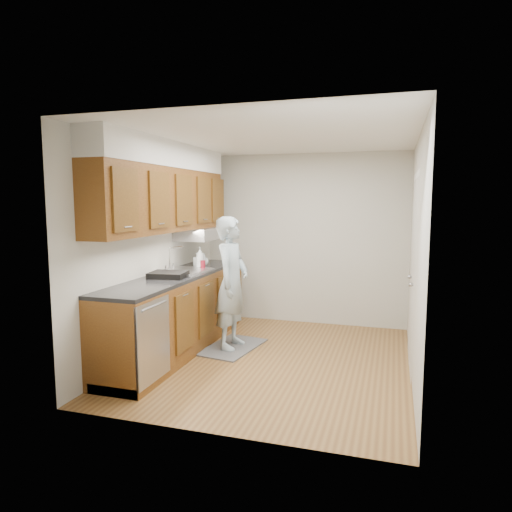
# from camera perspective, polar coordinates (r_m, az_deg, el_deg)

# --- Properties ---
(floor) EXTENTS (3.50, 3.50, 0.00)m
(floor) POSITION_cam_1_polar(r_m,az_deg,el_deg) (5.36, 2.15, -12.88)
(floor) COLOR olive
(floor) RESTS_ON ground
(ceiling) EXTENTS (3.50, 3.50, 0.00)m
(ceiling) POSITION_cam_1_polar(r_m,az_deg,el_deg) (5.09, 2.28, 14.62)
(ceiling) COLOR white
(ceiling) RESTS_ON wall_left
(wall_left) EXTENTS (0.02, 3.50, 2.50)m
(wall_left) POSITION_cam_1_polar(r_m,az_deg,el_deg) (5.65, -12.67, 0.99)
(wall_left) COLOR beige
(wall_left) RESTS_ON floor
(wall_right) EXTENTS (0.02, 3.50, 2.50)m
(wall_right) POSITION_cam_1_polar(r_m,az_deg,el_deg) (4.92, 19.36, -0.09)
(wall_right) COLOR beige
(wall_right) RESTS_ON floor
(wall_back) EXTENTS (3.00, 0.02, 2.50)m
(wall_back) POSITION_cam_1_polar(r_m,az_deg,el_deg) (6.78, 5.98, 2.08)
(wall_back) COLOR beige
(wall_back) RESTS_ON floor
(counter) EXTENTS (0.64, 2.80, 1.30)m
(counter) POSITION_cam_1_polar(r_m,az_deg,el_deg) (5.63, -9.80, -6.81)
(counter) COLOR brown
(counter) RESTS_ON floor
(upper_cabinets) EXTENTS (0.47, 2.80, 1.21)m
(upper_cabinets) POSITION_cam_1_polar(r_m,az_deg,el_deg) (5.58, -11.11, 8.15)
(upper_cabinets) COLOR brown
(upper_cabinets) RESTS_ON wall_left
(closet_door) EXTENTS (0.02, 1.22, 2.05)m
(closet_door) POSITION_cam_1_polar(r_m,az_deg,el_deg) (5.25, 19.00, -2.14)
(closet_door) COLOR silver
(closet_door) RESTS_ON wall_right
(floor_mat) EXTENTS (0.69, 1.01, 0.02)m
(floor_mat) POSITION_cam_1_polar(r_m,az_deg,el_deg) (5.79, -2.99, -11.29)
(floor_mat) COLOR slate
(floor_mat) RESTS_ON floor
(person) EXTENTS (0.45, 0.66, 1.83)m
(person) POSITION_cam_1_polar(r_m,az_deg,el_deg) (5.57, -3.05, -2.24)
(person) COLOR #9EB4C1
(person) RESTS_ON floor_mat
(soap_bottle_a) EXTENTS (0.11, 0.11, 0.28)m
(soap_bottle_a) POSITION_cam_1_polar(r_m,az_deg,el_deg) (6.03, -7.01, -0.17)
(soap_bottle_a) COLOR silver
(soap_bottle_a) RESTS_ON counter
(soap_bottle_b) EXTENTS (0.10, 0.11, 0.18)m
(soap_bottle_b) POSITION_cam_1_polar(r_m,az_deg,el_deg) (6.17, -7.31, -0.44)
(soap_bottle_b) COLOR silver
(soap_bottle_b) RESTS_ON counter
(soap_bottle_c) EXTENTS (0.18, 0.18, 0.17)m
(soap_bottle_c) POSITION_cam_1_polar(r_m,az_deg,el_deg) (6.26, -6.55, -0.41)
(soap_bottle_c) COLOR silver
(soap_bottle_c) RESTS_ON counter
(soda_can) EXTENTS (0.08, 0.08, 0.12)m
(soda_can) POSITION_cam_1_polar(r_m,az_deg,el_deg) (5.91, -6.66, -1.09)
(soda_can) COLOR #AF1E31
(soda_can) RESTS_ON counter
(dish_rack) EXTENTS (0.44, 0.39, 0.06)m
(dish_rack) POSITION_cam_1_polar(r_m,az_deg,el_deg) (5.35, -10.92, -2.30)
(dish_rack) COLOR black
(dish_rack) RESTS_ON counter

